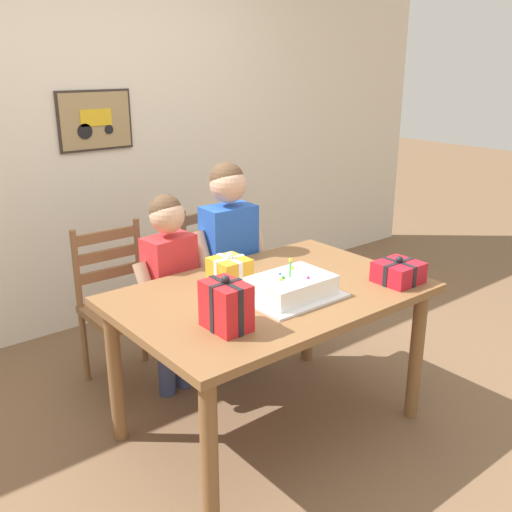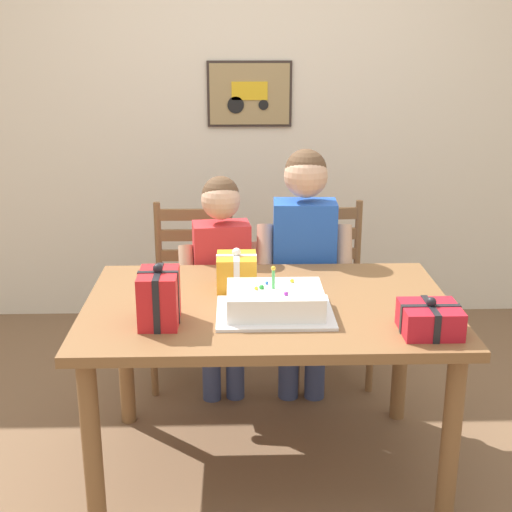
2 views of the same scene
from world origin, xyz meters
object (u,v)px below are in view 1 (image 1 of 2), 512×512
at_px(chair_right, 223,279).
at_px(child_younger, 170,277).
at_px(chair_left, 123,307).
at_px(gift_box_corner_small, 230,273).
at_px(gift_box_beside_cake, 398,272).
at_px(gift_box_red_large, 226,306).
at_px(dining_table, 271,309).
at_px(child_older, 229,249).
at_px(birthday_cake, 291,287).

bearing_deg(chair_right, child_younger, -153.30).
bearing_deg(chair_left, chair_right, -0.01).
height_order(gift_box_corner_small, chair_right, gift_box_corner_small).
xyz_separation_m(gift_box_beside_cake, chair_left, (-0.91, 1.19, -0.34)).
bearing_deg(chair_right, gift_box_red_large, -125.20).
xyz_separation_m(dining_table, chair_right, (0.35, 0.88, -0.19)).
relative_size(chair_right, child_older, 0.73).
relative_size(gift_box_beside_cake, chair_left, 0.23).
distance_m(dining_table, gift_box_red_large, 0.49).
bearing_deg(chair_right, gift_box_beside_cake, -80.01).
xyz_separation_m(dining_table, gift_box_corner_small, (-0.12, 0.16, 0.17)).
distance_m(chair_right, child_older, 0.43).
bearing_deg(chair_right, dining_table, -111.76).
bearing_deg(chair_right, chair_left, 179.99).
distance_m(gift_box_corner_small, child_younger, 0.47).
xyz_separation_m(birthday_cake, chair_right, (0.33, 1.00, -0.33)).
bearing_deg(chair_right, child_older, -118.85).
xyz_separation_m(birthday_cake, chair_left, (-0.37, 1.00, -0.33)).
height_order(gift_box_red_large, gift_box_beside_cake, gift_box_red_large).
bearing_deg(gift_box_red_large, child_older, 52.82).
relative_size(birthday_cake, child_older, 0.35).
bearing_deg(gift_box_corner_small, gift_box_red_large, -128.32).
xyz_separation_m(gift_box_red_large, chair_left, (0.05, 1.07, -0.39)).
xyz_separation_m(birthday_cake, child_older, (0.18, 0.72, -0.03)).
bearing_deg(chair_left, gift_box_red_large, -92.85).
xyz_separation_m(dining_table, chair_left, (-0.35, 0.88, -0.19)).
relative_size(gift_box_beside_cake, child_older, 0.17).
height_order(gift_box_red_large, child_younger, child_younger).
relative_size(dining_table, gift_box_red_large, 6.21).
bearing_deg(child_older, chair_right, 61.15).
relative_size(birthday_cake, chair_right, 0.48).
bearing_deg(gift_box_beside_cake, chair_left, 127.57).
bearing_deg(dining_table, gift_box_beside_cake, -28.77).
bearing_deg(gift_box_corner_small, dining_table, -53.00).
xyz_separation_m(gift_box_corner_small, chair_right, (0.47, 0.72, -0.36)).
height_order(dining_table, chair_right, chair_right).
bearing_deg(child_older, child_younger, 179.96).
distance_m(gift_box_corner_small, chair_left, 0.83).
height_order(gift_box_beside_cake, chair_left, chair_left).
height_order(birthday_cake, child_younger, child_younger).
height_order(dining_table, birthday_cake, birthday_cake).
bearing_deg(chair_left, gift_box_beside_cake, -52.43).
distance_m(gift_box_beside_cake, chair_right, 1.25).
bearing_deg(gift_box_red_large, birthday_cake, 9.90).
xyz_separation_m(gift_box_beside_cake, chair_right, (-0.21, 1.19, -0.34)).
bearing_deg(gift_box_beside_cake, child_younger, 129.58).
bearing_deg(child_younger, gift_box_red_large, -104.86).
height_order(gift_box_corner_small, chair_left, gift_box_corner_small).
xyz_separation_m(dining_table, gift_box_red_large, (-0.41, -0.19, 0.20)).
bearing_deg(birthday_cake, dining_table, 99.42).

